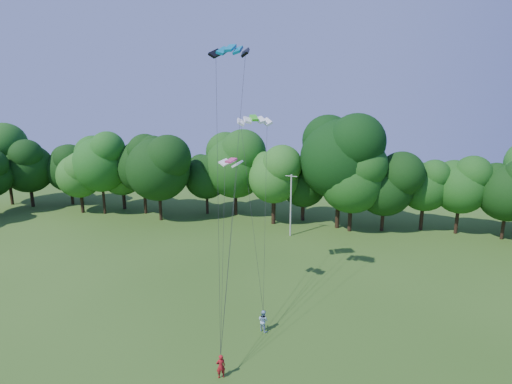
# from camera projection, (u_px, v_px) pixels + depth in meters

# --- Properties ---
(utility_pole) EXTENTS (1.53, 0.54, 7.86)m
(utility_pole) POSITION_uv_depth(u_px,v_px,m) (291.00, 205.00, 49.51)
(utility_pole) COLOR #AAABA2
(utility_pole) RESTS_ON ground
(kite_flyer_left) EXTENTS (0.69, 0.61, 1.57)m
(kite_flyer_left) POSITION_uv_depth(u_px,v_px,m) (221.00, 366.00, 24.58)
(kite_flyer_left) COLOR #A5151B
(kite_flyer_left) RESTS_ON ground
(kite_flyer_right) EXTENTS (1.01, 0.94, 1.66)m
(kite_flyer_right) POSITION_uv_depth(u_px,v_px,m) (263.00, 321.00, 29.56)
(kite_flyer_right) COLOR #9BBDD8
(kite_flyer_right) RESTS_ON ground
(kite_teal) EXTENTS (2.84, 1.42, 0.64)m
(kite_teal) POSITION_uv_depth(u_px,v_px,m) (230.00, 48.00, 27.83)
(kite_teal) COLOR #057096
(kite_teal) RESTS_ON ground
(kite_green) EXTENTS (3.15, 2.34, 0.53)m
(kite_green) POSITION_uv_depth(u_px,v_px,m) (254.00, 118.00, 33.82)
(kite_green) COLOR #39C91E
(kite_green) RESTS_ON ground
(kite_pink) EXTENTS (2.02, 1.52, 0.32)m
(kite_pink) POSITION_uv_depth(u_px,v_px,m) (231.00, 160.00, 30.86)
(kite_pink) COLOR #CA3870
(kite_pink) RESTS_ON ground
(tree_back_west) EXTENTS (8.78, 8.78, 12.77)m
(tree_back_west) POSITION_uv_depth(u_px,v_px,m) (100.00, 161.00, 58.31)
(tree_back_west) COLOR #322114
(tree_back_west) RESTS_ON ground
(tree_back_center) EXTENTS (11.45, 11.45, 16.65)m
(tree_back_center) POSITION_uv_depth(u_px,v_px,m) (341.00, 150.00, 51.21)
(tree_back_center) COLOR black
(tree_back_center) RESTS_ON ground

